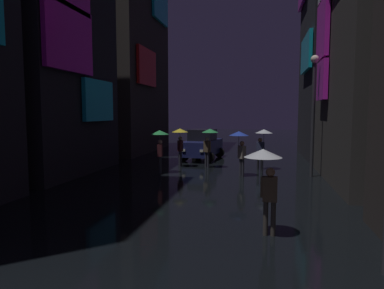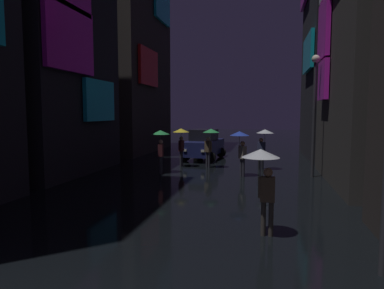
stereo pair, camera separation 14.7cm
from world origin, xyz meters
name	(u,v)px [view 2 (the right image)]	position (x,y,z in m)	size (l,w,h in m)	color
building_left_mid	(49,32)	(-7.47, 12.51, 6.85)	(4.25, 7.03, 13.69)	black
building_left_far	(128,6)	(-7.49, 22.48, 11.03)	(4.25, 8.96, 22.08)	#2D2826
pedestrian_midstreet_left_blue	(240,141)	(1.71, 13.40, 1.67)	(0.90, 0.90, 2.12)	#2D2D38
pedestrian_foreground_left_green	(210,137)	(-0.08, 15.63, 1.67)	(0.90, 0.90, 2.12)	#2D2D38
pedestrian_far_right_clear	(264,138)	(2.76, 15.58, 1.67)	(0.90, 0.90, 2.12)	black
pedestrian_near_crossing_yellow	(181,137)	(-1.69, 15.63, 1.67)	(0.90, 0.90, 2.12)	#2D2D38
pedestrian_midstreet_centre_clear	(263,168)	(2.81, 5.66, 1.67)	(0.90, 0.90, 2.12)	#38332D
pedestrian_foreground_right_green	(161,139)	(-2.19, 13.46, 1.67)	(0.90, 0.90, 2.12)	#2D2D38
car_distant	(204,145)	(-1.02, 18.95, 0.93)	(2.57, 4.29, 1.92)	navy
streetlamp_right_far	(314,102)	(5.00, 13.95, 3.48)	(0.36, 0.36, 5.58)	#2D2D33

